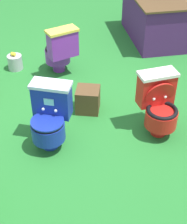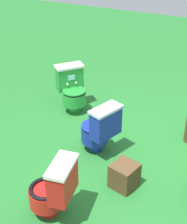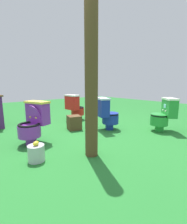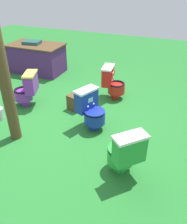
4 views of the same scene
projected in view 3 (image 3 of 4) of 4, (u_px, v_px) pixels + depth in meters
name	position (u px, v px, depth m)	size (l,w,h in m)	color
ground	(80.00, 133.00, 3.28)	(14.00, 14.00, 0.00)	#26752D
toilet_purple	(33.00, 122.00, 2.70)	(0.60, 0.55, 0.73)	purple
toilet_green	(164.00, 115.00, 3.37)	(0.63, 0.63, 0.73)	green
toilet_red	(75.00, 107.00, 4.40)	(0.54, 0.46, 0.73)	red
toilet_blue	(107.00, 114.00, 3.48)	(0.61, 0.56, 0.73)	#192D9E
wooden_post	(91.00, 81.00, 2.11)	(0.18, 0.18, 2.12)	brown
small_crate	(74.00, 123.00, 3.55)	(0.29, 0.28, 0.31)	brown
lemon_bucket	(36.00, 153.00, 2.10)	(0.22, 0.22, 0.28)	#B7B7BF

